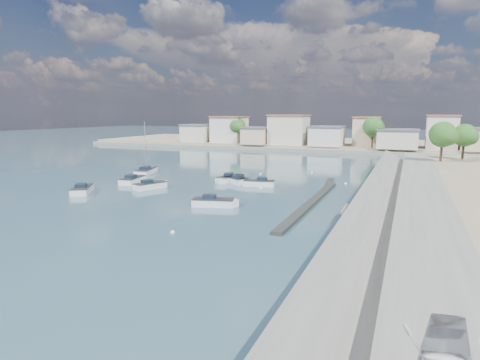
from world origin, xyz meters
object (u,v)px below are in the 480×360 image
(motorboat_d, at_px, (257,183))
(motorboat_b, at_px, (152,186))
(motorboat_g, at_px, (227,179))
(sailboat, at_px, (147,171))
(motorboat_c, at_px, (234,180))
(motorboat_e, at_px, (134,180))
(motorboat_h, at_px, (216,203))
(motorboat_a, at_px, (83,189))
(motorboat_f, at_px, (236,179))

(motorboat_d, bearing_deg, motorboat_b, -149.89)
(motorboat_g, height_order, sailboat, sailboat)
(motorboat_b, height_order, motorboat_d, same)
(motorboat_g, relative_size, sailboat, 0.55)
(motorboat_c, height_order, motorboat_e, same)
(motorboat_c, bearing_deg, sailboat, 170.23)
(motorboat_d, xyz_separation_m, motorboat_g, (-5.48, 1.47, 0.00))
(motorboat_b, height_order, motorboat_e, same)
(motorboat_h, bearing_deg, motorboat_a, 179.13)
(motorboat_a, bearing_deg, motorboat_b, 41.13)
(motorboat_a, xyz_separation_m, motorboat_b, (6.61, 5.77, -0.00))
(motorboat_d, bearing_deg, motorboat_a, -145.77)
(motorboat_f, xyz_separation_m, sailboat, (-17.56, 2.11, 0.03))
(motorboat_b, distance_m, motorboat_d, 14.64)
(motorboat_a, xyz_separation_m, motorboat_g, (13.80, 14.58, 0.00))
(motorboat_c, relative_size, motorboat_d, 0.95)
(motorboat_c, distance_m, sailboat, 17.93)
(motorboat_b, relative_size, motorboat_h, 0.95)
(motorboat_d, height_order, motorboat_e, same)
(motorboat_b, xyz_separation_m, motorboat_h, (12.74, -6.06, 0.00))
(motorboat_d, distance_m, motorboat_f, 4.57)
(motorboat_e, height_order, motorboat_h, same)
(motorboat_a, xyz_separation_m, sailboat, (-2.42, 17.19, 0.03))
(motorboat_a, relative_size, motorboat_c, 1.16)
(motorboat_b, height_order, motorboat_h, same)
(motorboat_d, height_order, sailboat, sailboat)
(motorboat_a, height_order, motorboat_b, same)
(motorboat_d, xyz_separation_m, sailboat, (-21.69, 4.08, 0.03))
(motorboat_d, relative_size, motorboat_e, 0.86)
(motorboat_e, xyz_separation_m, motorboat_h, (17.97, -8.96, 0.00))
(motorboat_a, distance_m, motorboat_b, 8.77)
(motorboat_g, bearing_deg, sailboat, 170.85)
(motorboat_a, relative_size, motorboat_g, 1.09)
(sailboat, bearing_deg, motorboat_g, -9.15)
(motorboat_h, bearing_deg, motorboat_b, 154.56)
(motorboat_b, height_order, motorboat_f, same)
(motorboat_b, height_order, sailboat, sailboat)
(motorboat_a, bearing_deg, sailboat, 98.01)
(motorboat_b, xyz_separation_m, motorboat_g, (7.19, 8.81, 0.00))
(motorboat_c, bearing_deg, motorboat_a, -137.15)
(motorboat_f, relative_size, motorboat_h, 0.89)
(motorboat_d, bearing_deg, motorboat_c, 165.55)
(motorboat_h, xyz_separation_m, sailboat, (-21.77, 17.49, 0.03))
(motorboat_a, distance_m, motorboat_e, 8.77)
(motorboat_b, height_order, motorboat_c, same)
(motorboat_a, distance_m, motorboat_g, 20.07)
(motorboat_a, relative_size, motorboat_d, 1.10)
(motorboat_e, bearing_deg, sailboat, 114.01)
(motorboat_b, height_order, motorboat_g, same)
(motorboat_e, bearing_deg, motorboat_a, -99.06)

